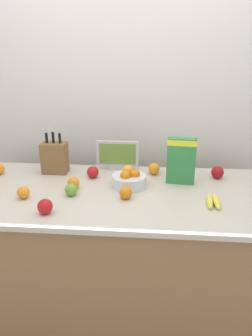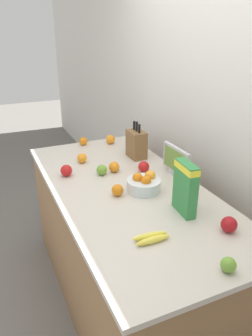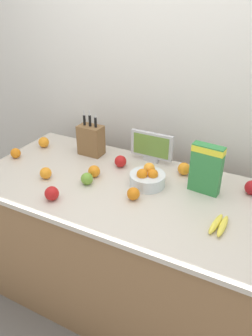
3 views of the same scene
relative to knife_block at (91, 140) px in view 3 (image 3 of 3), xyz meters
The scene contains 18 objects.
ground_plane 1.15m from the knife_block, 32.18° to the right, with size 14.00×14.00×0.00m, color slate.
wall_back 0.65m from the knife_block, 40.54° to the left, with size 9.00×0.06×2.60m.
counter 0.77m from the knife_block, 32.18° to the right, with size 1.92×0.90×0.91m.
knife_block is the anchor object (origin of this frame).
small_monitor 0.43m from the knife_block, 12.11° to the left, with size 0.30×0.03×0.21m.
cereal_box 0.85m from the knife_block, ahead, with size 0.18×0.08×0.29m.
fruit_bowl 0.56m from the knife_block, 20.96° to the right, with size 0.21×0.21×0.12m.
banana_bunch 1.08m from the knife_block, 21.91° to the right, with size 0.08×0.18×0.03m.
apple_by_knife_block 0.42m from the knife_block, 61.13° to the right, with size 0.07×0.07×0.07m, color #6B9E33.
apple_middle 0.60m from the knife_block, 78.75° to the right, with size 0.08×0.08×0.08m, color red.
apple_rear 1.09m from the knife_block, ahead, with size 0.08×0.08×0.08m, color #A31419.
apple_rightmost 0.29m from the knife_block, 15.29° to the right, with size 0.08×0.08×0.08m, color red.
orange_by_cereal 0.64m from the knife_block, 36.06° to the right, with size 0.07×0.07×0.07m, color orange.
orange_front_right 0.38m from the knife_block, 169.46° to the right, with size 0.08×0.08×0.08m, color orange.
orange_mid_left 0.53m from the knife_block, 145.74° to the right, with size 0.07×0.07×0.07m, color orange.
orange_mid_right 0.43m from the knife_block, 98.80° to the right, with size 0.07×0.07×0.07m, color orange.
orange_front_center 0.33m from the knife_block, 54.47° to the right, with size 0.08×0.08×0.08m, color orange.
orange_near_bowl 0.68m from the knife_block, ahead, with size 0.08×0.08×0.08m, color orange.
Camera 3 is at (0.73, -1.46, 1.95)m, focal length 35.00 mm.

